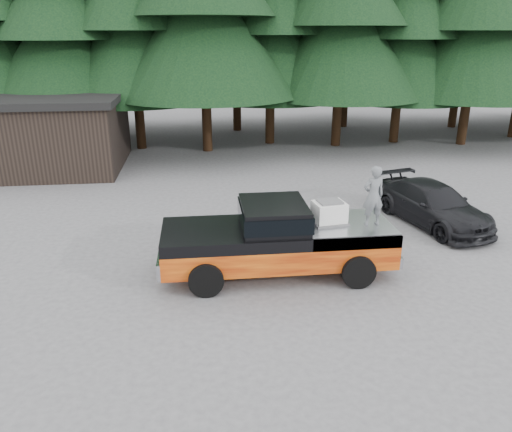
{
  "coord_description": "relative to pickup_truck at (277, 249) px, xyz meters",
  "views": [
    {
      "loc": [
        -1.46,
        -11.36,
        5.95
      ],
      "look_at": [
        -0.14,
        0.0,
        1.67
      ],
      "focal_mm": 35.0,
      "sensor_mm": 36.0,
      "label": 1
    }
  ],
  "objects": [
    {
      "name": "man_on_bed",
      "position": [
        2.35,
        -0.23,
        1.43
      ],
      "size": [
        0.6,
        0.43,
        1.53
      ],
      "primitive_type": "imported",
      "rotation": [
        0.0,
        0.0,
        3.27
      ],
      "color": "slate",
      "rests_on": "pickup_truck"
    },
    {
      "name": "pickup_truck",
      "position": [
        0.0,
        0.0,
        0.0
      ],
      "size": [
        6.0,
        2.04,
        1.33
      ],
      "primitive_type": null,
      "color": "orange",
      "rests_on": "ground"
    },
    {
      "name": "air_compressor",
      "position": [
        1.32,
        0.01,
        0.93
      ],
      "size": [
        0.86,
        0.75,
        0.53
      ],
      "primitive_type": "cube",
      "rotation": [
        0.0,
        0.0,
        0.15
      ],
      "color": "silver",
      "rests_on": "pickup_truck"
    },
    {
      "name": "utility_building",
      "position": [
        -9.42,
        11.82,
        1.0
      ],
      "size": [
        8.4,
        6.4,
        3.3
      ],
      "color": "black",
      "rests_on": "ground"
    },
    {
      "name": "truck_cab",
      "position": [
        -0.1,
        0.0,
        0.96
      ],
      "size": [
        1.66,
        1.9,
        0.59
      ],
      "primitive_type": "cube",
      "color": "black",
      "rests_on": "pickup_truck"
    },
    {
      "name": "parked_car",
      "position": [
        5.56,
        2.91,
        -0.01
      ],
      "size": [
        2.92,
        4.82,
        1.31
      ],
      "primitive_type": "imported",
      "rotation": [
        0.0,
        0.0,
        0.26
      ],
      "color": "black",
      "rests_on": "ground"
    },
    {
      "name": "ground",
      "position": [
        -0.42,
        -0.18,
        -0.67
      ],
      "size": [
        120.0,
        120.0,
        0.0
      ],
      "primitive_type": "plane",
      "color": "#4E4D50",
      "rests_on": "ground"
    }
  ]
}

